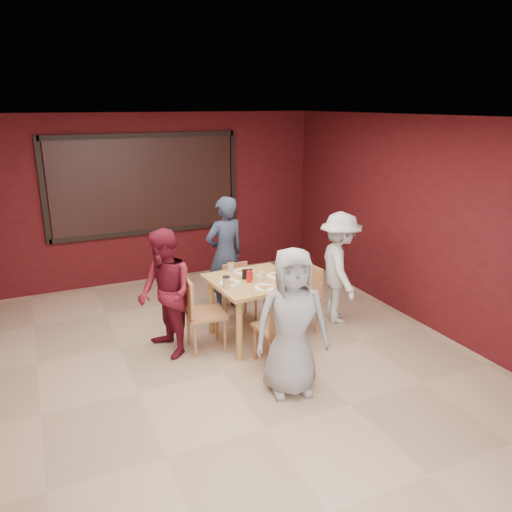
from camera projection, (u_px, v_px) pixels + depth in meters
name	position (u px, v px, depth m)	size (l,w,h in m)	color
floor	(223.00, 373.00, 5.68)	(7.00, 7.00, 0.00)	tan
window_blinds	(145.00, 185.00, 8.18)	(3.00, 0.02, 1.50)	black
dining_table	(254.00, 287.00, 6.29)	(1.10, 1.10, 0.97)	tan
chair_front	(279.00, 325.00, 5.71)	(0.47, 0.47, 0.90)	#AB6B42
chair_back	(238.00, 289.00, 6.98)	(0.41, 0.41, 0.80)	#AB6B42
chair_left	(199.00, 310.00, 6.06)	(0.50, 0.50, 0.95)	#AB6B42
chair_right	(304.00, 295.00, 6.61)	(0.49, 0.49, 0.90)	#AB6B42
diner_front	(292.00, 322.00, 5.11)	(0.77, 0.50, 1.58)	#969696
diner_back	(225.00, 254.00, 7.21)	(0.62, 0.40, 1.69)	#2C384F
diner_left	(165.00, 294.00, 5.90)	(0.76, 0.59, 1.56)	maroon
diner_right	(340.00, 268.00, 6.84)	(1.00, 0.57, 1.55)	silver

